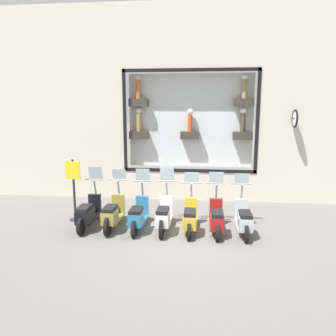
# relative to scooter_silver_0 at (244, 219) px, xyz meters

# --- Properties ---
(ground_plane) EXTENTS (120.00, 120.00, 0.00)m
(ground_plane) POSITION_rel_scooter_silver_0_xyz_m (-0.24, 1.64, -0.42)
(ground_plane) COLOR #66635E
(building_facade) EXTENTS (1.23, 36.00, 7.03)m
(building_facade) POSITION_rel_scooter_silver_0_xyz_m (3.36, 1.64, 3.14)
(building_facade) COLOR beige
(building_facade) RESTS_ON ground_plane
(scooter_silver_0) EXTENTS (1.79, 0.60, 1.54)m
(scooter_silver_0) POSITION_rel_scooter_silver_0_xyz_m (0.00, 0.00, 0.00)
(scooter_silver_0) COLOR black
(scooter_silver_0) RESTS_ON ground_plane
(scooter_red_1) EXTENTS (1.79, 0.61, 1.57)m
(scooter_red_1) POSITION_rel_scooter_silver_0_xyz_m (-0.00, 0.74, -0.00)
(scooter_red_1) COLOR black
(scooter_red_1) RESTS_ON ground_plane
(scooter_yellow_2) EXTENTS (1.79, 0.61, 1.54)m
(scooter_yellow_2) POSITION_rel_scooter_silver_0_xyz_m (-0.00, 1.47, -0.00)
(scooter_yellow_2) COLOR black
(scooter_yellow_2) RESTS_ON ground_plane
(scooter_white_3) EXTENTS (1.80, 0.60, 1.70)m
(scooter_white_3) POSITION_rel_scooter_silver_0_xyz_m (0.01, 2.21, 0.02)
(scooter_white_3) COLOR black
(scooter_white_3) RESTS_ON ground_plane
(scooter_teal_4) EXTENTS (1.79, 0.60, 1.62)m
(scooter_teal_4) POSITION_rel_scooter_silver_0_xyz_m (0.00, 2.95, 0.01)
(scooter_teal_4) COLOR black
(scooter_teal_4) RESTS_ON ground_plane
(scooter_olive_5) EXTENTS (1.81, 0.61, 1.60)m
(scooter_olive_5) POSITION_rel_scooter_silver_0_xyz_m (0.01, 3.68, 0.02)
(scooter_olive_5) COLOR black
(scooter_olive_5) RESTS_ON ground_plane
(scooter_black_6) EXTENTS (1.80, 0.61, 1.67)m
(scooter_black_6) POSITION_rel_scooter_silver_0_xyz_m (0.01, 4.42, 0.02)
(scooter_black_6) COLOR black
(scooter_black_6) RESTS_ON ground_plane
(shop_sign_post) EXTENTS (0.36, 0.45, 1.90)m
(shop_sign_post) POSITION_rel_scooter_silver_0_xyz_m (0.60, 5.04, 0.62)
(shop_sign_post) COLOR #232326
(shop_sign_post) RESTS_ON ground_plane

